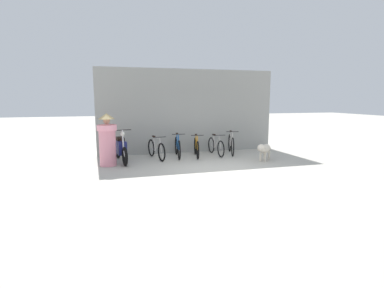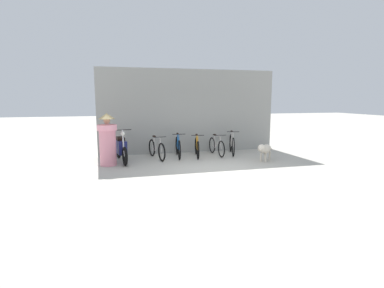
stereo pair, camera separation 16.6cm
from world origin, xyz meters
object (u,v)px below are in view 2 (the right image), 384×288
(bicycle_2, at_px, (197,147))
(person_in_robes, at_px, (108,139))
(bicycle_3, at_px, (217,146))
(motorcycle, at_px, (121,148))
(bicycle_0, at_px, (157,149))
(bicycle_4, at_px, (232,144))
(bicycle_1, at_px, (178,147))
(stray_dog, at_px, (265,149))

(bicycle_2, relative_size, person_in_robes, 0.94)
(bicycle_3, xyz_separation_m, motorcycle, (-3.56, -0.32, 0.12))
(bicycle_0, relative_size, motorcycle, 0.84)
(bicycle_0, relative_size, bicycle_3, 1.04)
(bicycle_4, relative_size, motorcycle, 0.85)
(bicycle_4, bearing_deg, bicycle_0, -70.38)
(bicycle_0, distance_m, bicycle_1, 0.82)
(bicycle_4, height_order, motorcycle, motorcycle)
(bicycle_1, relative_size, person_in_robes, 1.01)
(stray_dog, bearing_deg, bicycle_1, -70.95)
(bicycle_4, distance_m, motorcycle, 4.23)
(bicycle_0, relative_size, person_in_robes, 0.99)
(bicycle_2, relative_size, motorcycle, 0.80)
(bicycle_1, bearing_deg, bicycle_3, 97.75)
(motorcycle, xyz_separation_m, stray_dog, (4.80, -1.18, -0.04))
(bicycle_2, relative_size, bicycle_3, 1.00)
(bicycle_2, bearing_deg, person_in_robes, -66.79)
(motorcycle, bearing_deg, person_in_robes, -51.51)
(bicycle_0, relative_size, bicycle_1, 0.98)
(bicycle_2, bearing_deg, bicycle_4, 107.41)
(bicycle_1, relative_size, bicycle_3, 1.06)
(bicycle_1, bearing_deg, bicycle_4, 98.98)
(motorcycle, bearing_deg, bicycle_2, 87.16)
(bicycle_0, relative_size, bicycle_2, 1.05)
(bicycle_4, xyz_separation_m, stray_dog, (0.58, -1.55, 0.04))
(bicycle_2, height_order, bicycle_3, bicycle_2)
(bicycle_3, height_order, bicycle_4, bicycle_4)
(bicycle_0, distance_m, person_in_robes, 1.88)
(bicycle_1, distance_m, motorcycle, 2.08)
(bicycle_0, distance_m, stray_dog, 3.83)
(bicycle_2, bearing_deg, bicycle_1, -85.85)
(stray_dog, bearing_deg, bicycle_0, -64.20)
(bicycle_0, bearing_deg, bicycle_2, 77.95)
(bicycle_2, distance_m, motorcycle, 2.77)
(bicycle_2, xyz_separation_m, stray_dog, (2.05, -1.39, 0.07))
(bicycle_1, distance_m, person_in_robes, 2.64)
(bicycle_0, height_order, bicycle_4, bicycle_4)
(bicycle_1, bearing_deg, motorcycle, -74.15)
(stray_dog, relative_size, person_in_robes, 0.58)
(stray_dog, xyz_separation_m, person_in_robes, (-5.23, 0.73, 0.43))
(bicycle_0, height_order, bicycle_2, bicycle_2)
(bicycle_1, bearing_deg, bicycle_0, -77.46)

